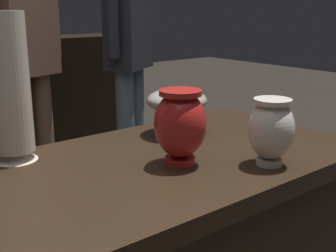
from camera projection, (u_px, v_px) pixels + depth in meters
vase_centerpiece at (180, 124)px, 1.13m from camera, size 0.14×0.14×0.20m
vase_tall_behind at (9, 89)px, 1.14m from camera, size 0.12×0.12×0.39m
vase_left_accent at (177, 101)px, 1.41m from camera, size 0.20×0.20×0.15m
vase_right_accent at (271, 129)px, 1.13m from camera, size 0.12×0.12×0.18m
shelf_vase_right at (26, 29)px, 3.09m from camera, size 0.11×0.11×0.08m
visitor_center_back at (27, 45)px, 2.39m from camera, size 0.45×0.27×1.70m
visitor_near_right at (129, 40)px, 2.58m from camera, size 0.41×0.32×1.71m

